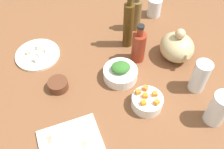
% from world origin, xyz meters
% --- Properties ---
extents(tabletop, '(1.90, 1.90, 0.03)m').
position_xyz_m(tabletop, '(0.00, 0.00, 0.01)').
color(tabletop, brown).
rests_on(tabletop, ground).
extents(plate_tofu, '(0.21, 0.21, 0.01)m').
position_xyz_m(plate_tofu, '(-0.27, -0.28, 0.04)').
color(plate_tofu, white).
rests_on(plate_tofu, tabletop).
extents(bowl_greens, '(0.15, 0.15, 0.05)m').
position_xyz_m(bowl_greens, '(-0.01, 0.04, 0.06)').
color(bowl_greens, white).
rests_on(bowl_greens, tabletop).
extents(bowl_carrots, '(0.12, 0.12, 0.05)m').
position_xyz_m(bowl_carrots, '(0.16, 0.09, 0.06)').
color(bowl_carrots, white).
rests_on(bowl_carrots, tabletop).
extents(bowl_small_side, '(0.08, 0.08, 0.04)m').
position_xyz_m(bowl_small_side, '(-0.05, -0.22, 0.05)').
color(bowl_small_side, '#5B301D').
rests_on(bowl_small_side, tabletop).
extents(teapot, '(0.18, 0.15, 0.16)m').
position_xyz_m(teapot, '(-0.04, 0.33, 0.09)').
color(teapot, tan).
rests_on(teapot, tabletop).
extents(bottle_0, '(0.05, 0.05, 0.21)m').
position_xyz_m(bottle_0, '(-0.30, 0.24, 0.12)').
color(bottle_0, brown).
rests_on(bottle_0, tabletop).
extents(bottle_1, '(0.05, 0.05, 0.28)m').
position_xyz_m(bottle_1, '(-0.20, 0.15, 0.15)').
color(bottle_1, '#4A310F').
rests_on(bottle_1, tabletop).
extents(bottle_2, '(0.06, 0.06, 0.20)m').
position_xyz_m(bottle_2, '(-0.09, 0.16, 0.11)').
color(bottle_2, maroon).
rests_on(bottle_2, tabletop).
extents(drinking_glass_0, '(0.07, 0.07, 0.15)m').
position_xyz_m(drinking_glass_0, '(0.15, 0.32, 0.10)').
color(drinking_glass_0, white).
rests_on(drinking_glass_0, tabletop).
extents(drinking_glass_1, '(0.08, 0.08, 0.15)m').
position_xyz_m(drinking_glass_1, '(0.31, 0.30, 0.10)').
color(drinking_glass_1, white).
rests_on(drinking_glass_1, tabletop).
extents(drinking_glass_2, '(0.08, 0.08, 0.10)m').
position_xyz_m(drinking_glass_2, '(-0.36, 0.38, 0.08)').
color(drinking_glass_2, white).
rests_on(drinking_glass_2, tabletop).
extents(carrot_cube_0, '(0.02, 0.02, 0.02)m').
position_xyz_m(carrot_cube_0, '(0.16, 0.12, 0.09)').
color(carrot_cube_0, orange).
rests_on(carrot_cube_0, bowl_carrots).
extents(carrot_cube_1, '(0.02, 0.02, 0.02)m').
position_xyz_m(carrot_cube_1, '(0.18, 0.06, 0.09)').
color(carrot_cube_1, orange).
rests_on(carrot_cube_1, bowl_carrots).
extents(carrot_cube_2, '(0.03, 0.03, 0.02)m').
position_xyz_m(carrot_cube_2, '(0.12, 0.10, 0.09)').
color(carrot_cube_2, orange).
rests_on(carrot_cube_2, bowl_carrots).
extents(carrot_cube_3, '(0.02, 0.02, 0.02)m').
position_xyz_m(carrot_cube_3, '(0.15, 0.08, 0.09)').
color(carrot_cube_3, orange).
rests_on(carrot_cube_3, bowl_carrots).
extents(carrot_cube_4, '(0.02, 0.02, 0.02)m').
position_xyz_m(carrot_cube_4, '(0.19, 0.11, 0.09)').
color(carrot_cube_4, orange).
rests_on(carrot_cube_4, bowl_carrots).
extents(carrot_cube_5, '(0.02, 0.02, 0.02)m').
position_xyz_m(carrot_cube_5, '(0.13, 0.06, 0.09)').
color(carrot_cube_5, orange).
rests_on(carrot_cube_5, bowl_carrots).
extents(chopped_greens_mound, '(0.08, 0.09, 0.03)m').
position_xyz_m(chopped_greens_mound, '(-0.01, 0.04, 0.10)').
color(chopped_greens_mound, '#346F29').
rests_on(chopped_greens_mound, bowl_greens).
extents(tofu_cube_0, '(0.03, 0.03, 0.02)m').
position_xyz_m(tofu_cube_0, '(-0.26, -0.27, 0.05)').
color(tofu_cube_0, white).
rests_on(tofu_cube_0, plate_tofu).
extents(tofu_cube_1, '(0.02, 0.02, 0.02)m').
position_xyz_m(tofu_cube_1, '(-0.30, -0.26, 0.05)').
color(tofu_cube_1, white).
rests_on(tofu_cube_1, plate_tofu).
extents(tofu_cube_2, '(0.03, 0.03, 0.02)m').
position_xyz_m(tofu_cube_2, '(-0.28, -0.31, 0.05)').
color(tofu_cube_2, white).
rests_on(tofu_cube_2, plate_tofu).
extents(tofu_cube_3, '(0.03, 0.03, 0.02)m').
position_xyz_m(tofu_cube_3, '(-0.22, -0.29, 0.05)').
color(tofu_cube_3, silver).
rests_on(tofu_cube_3, plate_tofu).
extents(tofu_cube_4, '(0.03, 0.03, 0.02)m').
position_xyz_m(tofu_cube_4, '(-0.27, -0.23, 0.05)').
color(tofu_cube_4, white).
rests_on(tofu_cube_4, plate_tofu).
extents(dumpling_1, '(0.07, 0.06, 0.02)m').
position_xyz_m(dumpling_1, '(0.25, -0.18, 0.05)').
color(dumpling_1, beige).
rests_on(dumpling_1, cutting_board).
extents(dumpling_3, '(0.06, 0.06, 0.02)m').
position_xyz_m(dumpling_3, '(0.18, -0.29, 0.05)').
color(dumpling_3, beige).
rests_on(dumpling_3, cutting_board).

